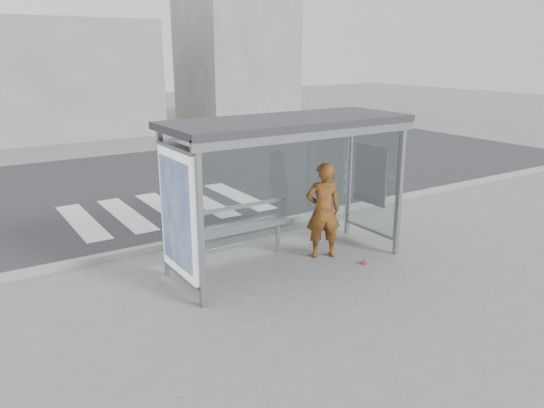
{
  "coord_description": "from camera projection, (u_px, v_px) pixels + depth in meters",
  "views": [
    {
      "loc": [
        -5.04,
        -7.31,
        3.7
      ],
      "look_at": [
        -0.2,
        0.2,
        1.11
      ],
      "focal_mm": 35.0,
      "sensor_mm": 36.0,
      "label": 1
    }
  ],
  "objects": [
    {
      "name": "person",
      "position": [
        323.0,
        210.0,
        9.66
      ],
      "size": [
        0.77,
        0.65,
        1.79
      ],
      "primitive_type": "imported",
      "rotation": [
        0.0,
        0.0,
        2.74
      ],
      "color": "orange",
      "rests_on": "ground"
    },
    {
      "name": "road",
      "position": [
        150.0,
        184.0,
        15.2
      ],
      "size": [
        30.0,
        10.0,
        0.01
      ],
      "primitive_type": "cube",
      "color": "#2B2B2E",
      "rests_on": "ground"
    },
    {
      "name": "crosswalk",
      "position": [
        166.0,
        208.0,
        12.92
      ],
      "size": [
        4.55,
        3.0,
        0.0
      ],
      "color": "silver",
      "rests_on": "ground"
    },
    {
      "name": "soda_can",
      "position": [
        365.0,
        262.0,
        9.53
      ],
      "size": [
        0.15,
        0.15,
        0.08
      ],
      "primitive_type": "cylinder",
      "rotation": [
        0.0,
        1.57,
        0.81
      ],
      "color": "#ED456E",
      "rests_on": "ground"
    },
    {
      "name": "bus_shelter",
      "position": [
        268.0,
        157.0,
        8.85
      ],
      "size": [
        4.25,
        1.65,
        2.62
      ],
      "color": "gray",
      "rests_on": "ground"
    },
    {
      "name": "building_right",
      "position": [
        236.0,
        54.0,
        27.78
      ],
      "size": [
        5.0,
        5.0,
        7.0
      ],
      "primitive_type": "cube",
      "color": "slate",
      "rests_on": "ground"
    },
    {
      "name": "building_center",
      "position": [
        58.0,
        79.0,
        23.38
      ],
      "size": [
        8.0,
        5.0,
        5.0
      ],
      "primitive_type": "cube",
      "color": "slate",
      "rests_on": "ground"
    },
    {
      "name": "ground",
      "position": [
        287.0,
        264.0,
        9.55
      ],
      "size": [
        80.0,
        80.0,
        0.0
      ],
      "primitive_type": "plane",
      "color": "slate",
      "rests_on": "ground"
    },
    {
      "name": "curb",
      "position": [
        235.0,
        231.0,
        11.11
      ],
      "size": [
        30.0,
        0.18,
        0.12
      ],
      "primitive_type": "cube",
      "color": "gray",
      "rests_on": "ground"
    },
    {
      "name": "bench",
      "position": [
        241.0,
        229.0,
        9.53
      ],
      "size": [
        2.02,
        0.25,
        1.04
      ],
      "color": "gray",
      "rests_on": "ground"
    }
  ]
}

